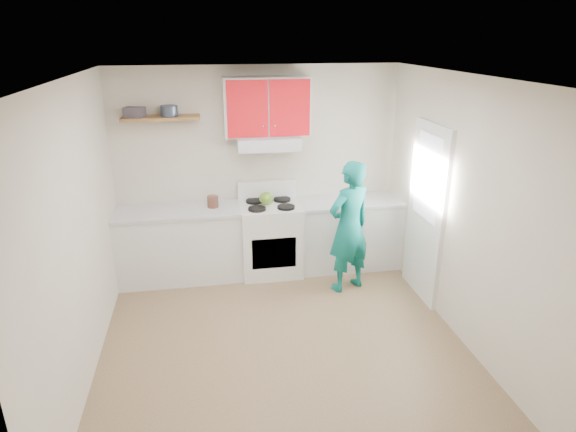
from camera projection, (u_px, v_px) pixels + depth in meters
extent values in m
plane|color=brown|center=(283.00, 341.00, 4.97)|extent=(3.80, 3.80, 0.00)
cube|color=white|center=(282.00, 77.00, 4.06)|extent=(3.60, 3.80, 0.04)
cube|color=beige|center=(258.00, 170.00, 6.27)|extent=(3.60, 0.04, 2.60)
cube|color=beige|center=(337.00, 342.00, 2.77)|extent=(3.60, 0.04, 2.60)
cube|color=beige|center=(78.00, 235.00, 4.22)|extent=(0.04, 3.80, 2.60)
cube|color=beige|center=(462.00, 211.00, 4.81)|extent=(0.04, 3.80, 2.60)
cube|color=white|center=(426.00, 213.00, 5.55)|extent=(0.05, 0.85, 2.05)
cube|color=white|center=(427.00, 177.00, 5.39)|extent=(0.01, 0.55, 0.95)
cube|color=silver|center=(181.00, 245.00, 6.12)|extent=(1.52, 0.60, 0.90)
cube|color=silver|center=(347.00, 233.00, 6.48)|extent=(1.32, 0.60, 0.90)
cube|color=white|center=(270.00, 239.00, 6.28)|extent=(0.76, 0.65, 0.92)
cube|color=silver|center=(268.00, 143.00, 5.94)|extent=(0.76, 0.44, 0.15)
cube|color=red|center=(267.00, 107.00, 5.84)|extent=(1.02, 0.33, 0.70)
cube|color=brown|center=(161.00, 118.00, 5.69)|extent=(0.90, 0.30, 0.04)
cube|color=#423B43|center=(134.00, 112.00, 5.58)|extent=(0.26, 0.22, 0.12)
cylinder|color=#333D4C|center=(169.00, 111.00, 5.67)|extent=(0.21, 0.21, 0.12)
ellipsoid|color=olive|center=(266.00, 198.00, 6.13)|extent=(0.24, 0.24, 0.16)
cylinder|color=#4F2E22|center=(213.00, 202.00, 6.03)|extent=(0.16, 0.16, 0.16)
cube|color=olive|center=(334.00, 201.00, 6.29)|extent=(0.32, 0.24, 0.02)
cube|color=red|center=(374.00, 200.00, 6.38)|extent=(0.38, 0.34, 0.01)
imported|color=#0C6F66|center=(349.00, 227.00, 5.74)|extent=(0.69, 0.59, 1.61)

